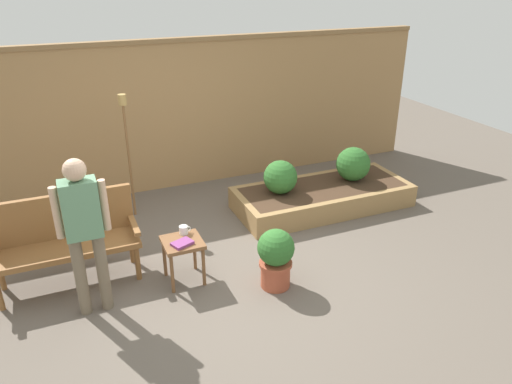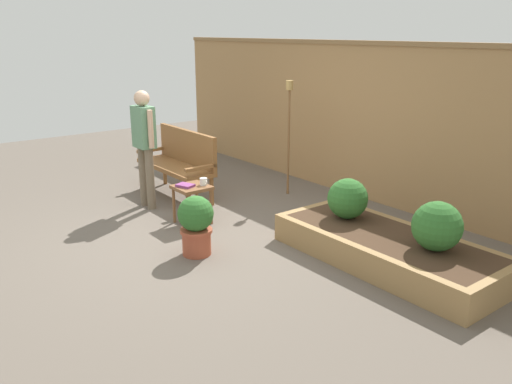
{
  "view_description": "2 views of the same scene",
  "coord_description": "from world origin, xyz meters",
  "px_view_note": "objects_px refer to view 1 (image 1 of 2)",
  "views": [
    {
      "loc": [
        -1.37,
        -4.16,
        3.01
      ],
      "look_at": [
        0.6,
        0.49,
        0.69
      ],
      "focal_mm": 34.17,
      "sensor_mm": 36.0,
      "label": 1
    },
    {
      "loc": [
        4.95,
        -3.04,
        2.29
      ],
      "look_at": [
        0.58,
        0.35,
        0.59
      ],
      "focal_mm": 37.01,
      "sensor_mm": 36.0,
      "label": 2
    }
  ],
  "objects_px": {
    "potted_boxwood": "(276,256)",
    "person_by_bench": "(84,225)",
    "garden_bench": "(64,234)",
    "tiki_torch": "(126,134)",
    "cup_on_table": "(184,230)",
    "shrub_far_corner": "(353,164)",
    "book_on_table": "(182,243)",
    "shrub_near_bench": "(280,177)",
    "side_table": "(183,248)"
  },
  "relations": [
    {
      "from": "potted_boxwood",
      "to": "person_by_bench",
      "type": "bearing_deg",
      "value": 169.78
    },
    {
      "from": "garden_bench",
      "to": "tiki_torch",
      "type": "distance_m",
      "value": 1.64
    },
    {
      "from": "garden_bench",
      "to": "tiki_torch",
      "type": "height_order",
      "value": "tiki_torch"
    },
    {
      "from": "cup_on_table",
      "to": "shrub_far_corner",
      "type": "bearing_deg",
      "value": 18.35
    },
    {
      "from": "book_on_table",
      "to": "potted_boxwood",
      "type": "distance_m",
      "value": 0.95
    },
    {
      "from": "potted_boxwood",
      "to": "shrub_far_corner",
      "type": "distance_m",
      "value": 2.4
    },
    {
      "from": "person_by_bench",
      "to": "shrub_near_bench",
      "type": "bearing_deg",
      "value": 24.9
    },
    {
      "from": "cup_on_table",
      "to": "book_on_table",
      "type": "xyz_separation_m",
      "value": [
        -0.08,
        -0.21,
        -0.03
      ]
    },
    {
      "from": "cup_on_table",
      "to": "shrub_far_corner",
      "type": "xyz_separation_m",
      "value": [
        2.67,
        0.88,
        0.01
      ]
    },
    {
      "from": "potted_boxwood",
      "to": "tiki_torch",
      "type": "xyz_separation_m",
      "value": [
        -1.05,
        2.2,
        0.77
      ]
    },
    {
      "from": "potted_boxwood",
      "to": "tiki_torch",
      "type": "bearing_deg",
      "value": 115.46
    },
    {
      "from": "garden_bench",
      "to": "book_on_table",
      "type": "bearing_deg",
      "value": -27.55
    },
    {
      "from": "garden_bench",
      "to": "shrub_near_bench",
      "type": "height_order",
      "value": "garden_bench"
    },
    {
      "from": "tiki_torch",
      "to": "person_by_bench",
      "type": "height_order",
      "value": "tiki_torch"
    },
    {
      "from": "cup_on_table",
      "to": "tiki_torch",
      "type": "distance_m",
      "value": 1.73
    },
    {
      "from": "cup_on_table",
      "to": "shrub_near_bench",
      "type": "height_order",
      "value": "shrub_near_bench"
    },
    {
      "from": "shrub_far_corner",
      "to": "tiki_torch",
      "type": "relative_size",
      "value": 0.29
    },
    {
      "from": "potted_boxwood",
      "to": "shrub_near_bench",
      "type": "bearing_deg",
      "value": 62.89
    },
    {
      "from": "garden_bench",
      "to": "cup_on_table",
      "type": "xyz_separation_m",
      "value": [
        1.16,
        -0.35,
        -0.02
      ]
    },
    {
      "from": "side_table",
      "to": "person_by_bench",
      "type": "distance_m",
      "value": 1.07
    },
    {
      "from": "person_by_bench",
      "to": "side_table",
      "type": "bearing_deg",
      "value": 9.1
    },
    {
      "from": "garden_bench",
      "to": "person_by_bench",
      "type": "relative_size",
      "value": 0.92
    },
    {
      "from": "garden_bench",
      "to": "potted_boxwood",
      "type": "xyz_separation_m",
      "value": [
        1.94,
        -0.95,
        -0.19
      ]
    },
    {
      "from": "tiki_torch",
      "to": "shrub_far_corner",
      "type": "bearing_deg",
      "value": -13.74
    },
    {
      "from": "shrub_near_bench",
      "to": "shrub_far_corner",
      "type": "height_order",
      "value": "shrub_far_corner"
    },
    {
      "from": "book_on_table",
      "to": "potted_boxwood",
      "type": "xyz_separation_m",
      "value": [
        0.86,
        -0.39,
        -0.14
      ]
    },
    {
      "from": "cup_on_table",
      "to": "book_on_table",
      "type": "height_order",
      "value": "cup_on_table"
    },
    {
      "from": "shrub_near_bench",
      "to": "garden_bench",
      "type": "bearing_deg",
      "value": -168.84
    },
    {
      "from": "tiki_torch",
      "to": "book_on_table",
      "type": "bearing_deg",
      "value": -84.14
    },
    {
      "from": "potted_boxwood",
      "to": "shrub_far_corner",
      "type": "xyz_separation_m",
      "value": [
        1.88,
        1.48,
        0.18
      ]
    },
    {
      "from": "potted_boxwood",
      "to": "tiki_torch",
      "type": "distance_m",
      "value": 2.56
    },
    {
      "from": "book_on_table",
      "to": "person_by_bench",
      "type": "bearing_deg",
      "value": 163.45
    },
    {
      "from": "garden_bench",
      "to": "side_table",
      "type": "distance_m",
      "value": 1.21
    },
    {
      "from": "side_table",
      "to": "shrub_far_corner",
      "type": "distance_m",
      "value": 2.91
    },
    {
      "from": "book_on_table",
      "to": "shrub_far_corner",
      "type": "distance_m",
      "value": 2.96
    },
    {
      "from": "shrub_far_corner",
      "to": "tiki_torch",
      "type": "xyz_separation_m",
      "value": [
        -2.93,
        0.72,
        0.59
      ]
    },
    {
      "from": "garden_bench",
      "to": "cup_on_table",
      "type": "distance_m",
      "value": 1.21
    },
    {
      "from": "shrub_near_bench",
      "to": "side_table",
      "type": "bearing_deg",
      "value": -147.48
    },
    {
      "from": "side_table",
      "to": "shrub_near_bench",
      "type": "height_order",
      "value": "shrub_near_bench"
    },
    {
      "from": "cup_on_table",
      "to": "tiki_torch",
      "type": "height_order",
      "value": "tiki_torch"
    },
    {
      "from": "shrub_near_bench",
      "to": "person_by_bench",
      "type": "bearing_deg",
      "value": -155.1
    },
    {
      "from": "potted_boxwood",
      "to": "garden_bench",
      "type": "bearing_deg",
      "value": 153.93
    },
    {
      "from": "shrub_far_corner",
      "to": "side_table",
      "type": "bearing_deg",
      "value": -159.45
    },
    {
      "from": "potted_boxwood",
      "to": "person_by_bench",
      "type": "relative_size",
      "value": 0.42
    },
    {
      "from": "cup_on_table",
      "to": "tiki_torch",
      "type": "relative_size",
      "value": 0.08
    },
    {
      "from": "shrub_near_bench",
      "to": "tiki_torch",
      "type": "xyz_separation_m",
      "value": [
        -1.81,
        0.72,
        0.6
      ]
    },
    {
      "from": "shrub_far_corner",
      "to": "garden_bench",
      "type": "bearing_deg",
      "value": -172.07
    },
    {
      "from": "side_table",
      "to": "tiki_torch",
      "type": "distance_m",
      "value": 1.89
    },
    {
      "from": "book_on_table",
      "to": "person_by_bench",
      "type": "distance_m",
      "value": 1.0
    },
    {
      "from": "potted_boxwood",
      "to": "shrub_far_corner",
      "type": "relative_size",
      "value": 1.37
    }
  ]
}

